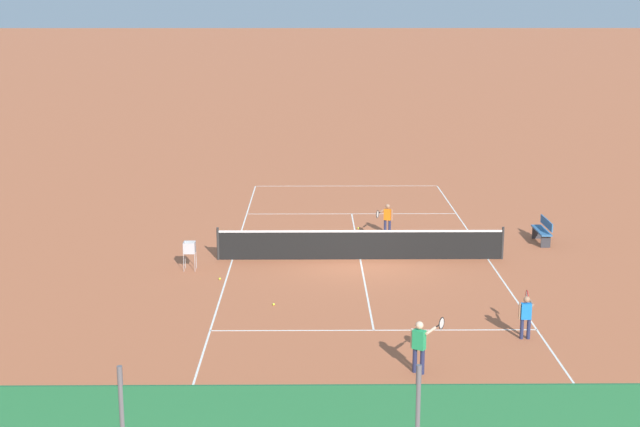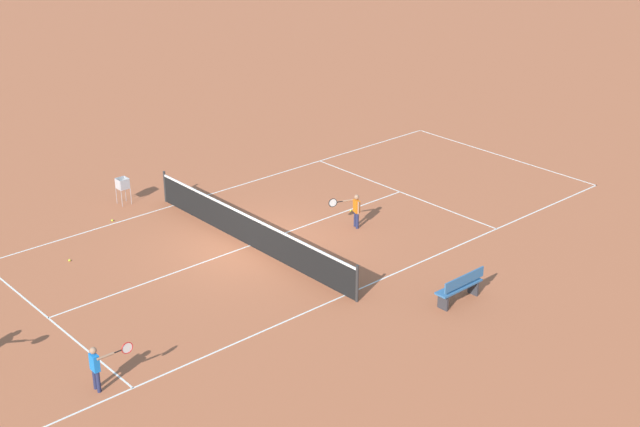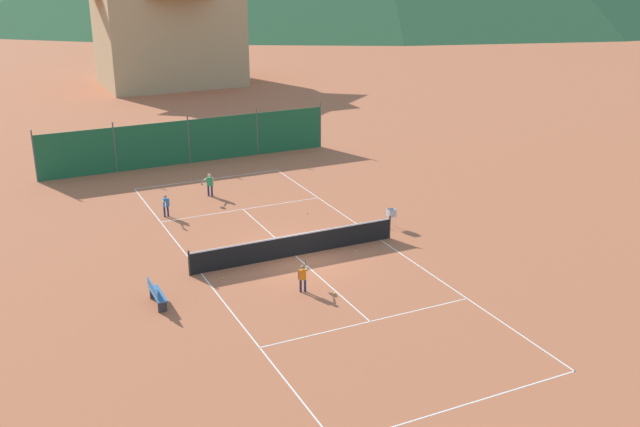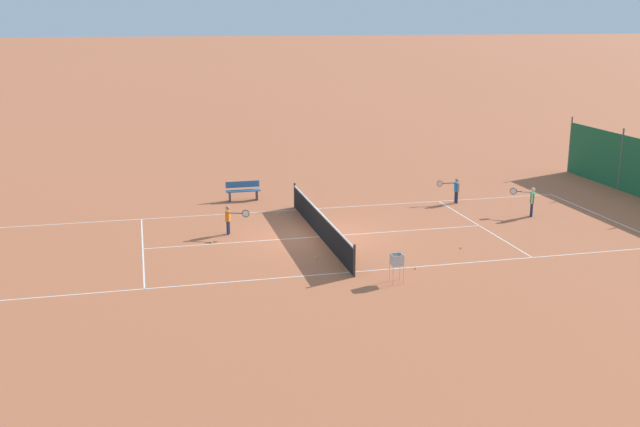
# 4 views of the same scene
# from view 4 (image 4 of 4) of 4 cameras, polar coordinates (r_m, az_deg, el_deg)

# --- Properties ---
(ground_plane) EXTENTS (600.00, 600.00, 0.00)m
(ground_plane) POSITION_cam_4_polar(r_m,az_deg,el_deg) (27.69, -0.01, -1.78)
(ground_plane) COLOR #B7603D
(court_line_markings) EXTENTS (8.25, 23.85, 0.01)m
(court_line_markings) POSITION_cam_4_polar(r_m,az_deg,el_deg) (27.68, -0.01, -1.77)
(court_line_markings) COLOR white
(court_line_markings) RESTS_ON ground
(tennis_net) EXTENTS (9.18, 0.08, 1.06)m
(tennis_net) POSITION_cam_4_polar(r_m,az_deg,el_deg) (27.55, -0.01, -0.78)
(tennis_net) COLOR #2D2D2D
(tennis_net) RESTS_ON ground
(player_far_service) EXTENTS (0.38, 0.93, 1.09)m
(player_far_service) POSITION_cam_4_polar(r_m,az_deg,el_deg) (33.08, 10.27, 1.88)
(player_far_service) COLOR #23284C
(player_far_service) RESTS_ON ground
(player_far_baseline) EXTENTS (0.83, 0.82, 1.21)m
(player_far_baseline) POSITION_cam_4_polar(r_m,az_deg,el_deg) (31.54, 15.78, 1.04)
(player_far_baseline) COLOR #23284C
(player_far_baseline) RESTS_ON ground
(player_near_baseline) EXTENTS (0.64, 0.86, 1.09)m
(player_near_baseline) POSITION_cam_4_polar(r_m,az_deg,el_deg) (28.02, -6.92, -0.33)
(player_near_baseline) COLOR #23284C
(player_near_baseline) RESTS_ON ground
(tennis_ball_by_net_right) EXTENTS (0.07, 0.07, 0.07)m
(tennis_ball_by_net_right) POSITION_cam_4_polar(r_m,az_deg,el_deg) (27.18, -8.24, -2.18)
(tennis_ball_by_net_right) COLOR #CCE033
(tennis_ball_by_net_right) RESTS_ON ground
(tennis_ball_near_corner) EXTENTS (0.07, 0.07, 0.07)m
(tennis_ball_near_corner) POSITION_cam_4_polar(r_m,az_deg,el_deg) (30.80, -3.19, -0.03)
(tennis_ball_near_corner) COLOR #CCE033
(tennis_ball_near_corner) RESTS_ON ground
(tennis_ball_by_net_left) EXTENTS (0.07, 0.07, 0.07)m
(tennis_ball_by_net_left) POSITION_cam_4_polar(r_m,az_deg,el_deg) (24.39, 7.31, -4.14)
(tennis_ball_by_net_left) COLOR #CCE033
(tennis_ball_by_net_left) RESTS_ON ground
(tennis_ball_far_corner) EXTENTS (0.07, 0.07, 0.07)m
(tennis_ball_far_corner) POSITION_cam_4_polar(r_m,az_deg,el_deg) (26.74, 10.71, -2.57)
(tennis_ball_far_corner) COLOR #CCE033
(tennis_ball_far_corner) RESTS_ON ground
(tennis_ball_alley_left) EXTENTS (0.07, 0.07, 0.07)m
(tennis_ball_alley_left) POSITION_cam_4_polar(r_m,az_deg,el_deg) (25.17, -0.27, -3.41)
(tennis_ball_alley_left) COLOR #CCE033
(tennis_ball_alley_left) RESTS_ON ground
(ball_hopper) EXTENTS (0.36, 0.36, 0.89)m
(ball_hopper) POSITION_cam_4_polar(r_m,az_deg,el_deg) (22.95, 5.87, -3.67)
(ball_hopper) COLOR #B7B7BC
(ball_hopper) RESTS_ON ground
(courtside_bench) EXTENTS (0.36, 1.50, 0.84)m
(courtside_bench) POSITION_cam_4_polar(r_m,az_deg,el_deg) (33.26, -5.89, 1.77)
(courtside_bench) COLOR #336699
(courtside_bench) RESTS_ON ground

